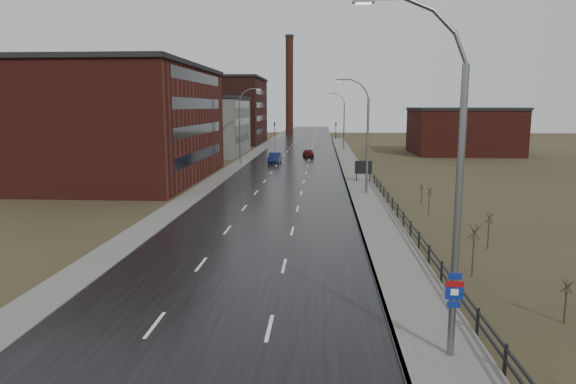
# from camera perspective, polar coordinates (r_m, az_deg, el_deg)

# --- Properties ---
(ground) EXTENTS (320.00, 320.00, 0.00)m
(ground) POSITION_cam_1_polar(r_m,az_deg,el_deg) (17.79, -11.34, -19.89)
(ground) COLOR #2D2819
(ground) RESTS_ON ground
(road) EXTENTS (14.00, 300.00, 0.06)m
(road) POSITION_cam_1_polar(r_m,az_deg,el_deg) (75.55, 0.46, 2.91)
(road) COLOR black
(road) RESTS_ON ground
(sidewalk_right) EXTENTS (3.20, 180.00, 0.18)m
(sidewalk_right) POSITION_cam_1_polar(r_m,az_deg,el_deg) (50.85, 8.55, -0.34)
(sidewalk_right) COLOR #595651
(sidewalk_right) RESTS_ON ground
(curb_right) EXTENTS (0.16, 180.00, 0.18)m
(curb_right) POSITION_cam_1_polar(r_m,az_deg,el_deg) (50.74, 6.84, -0.32)
(curb_right) COLOR slate
(curb_right) RESTS_ON ground
(sidewalk_left) EXTENTS (2.40, 260.00, 0.12)m
(sidewalk_left) POSITION_cam_1_polar(r_m,az_deg,el_deg) (76.45, -5.70, 2.97)
(sidewalk_left) COLOR #595651
(sidewalk_left) RESTS_ON ground
(warehouse_near) EXTENTS (22.44, 28.56, 13.50)m
(warehouse_near) POSITION_cam_1_polar(r_m,az_deg,el_deg) (65.07, -19.29, 7.27)
(warehouse_near) COLOR #471914
(warehouse_near) RESTS_ON ground
(warehouse_mid) EXTENTS (16.32, 20.40, 10.50)m
(warehouse_mid) POSITION_cam_1_polar(r_m,az_deg,el_deg) (95.62, -9.83, 7.30)
(warehouse_mid) COLOR slate
(warehouse_mid) RESTS_ON ground
(warehouse_far) EXTENTS (26.52, 24.48, 15.50)m
(warehouse_far) POSITION_cam_1_polar(r_m,az_deg,el_deg) (125.92, -8.90, 8.95)
(warehouse_far) COLOR #331611
(warehouse_far) RESTS_ON ground
(building_right) EXTENTS (18.36, 16.32, 8.50)m
(building_right) POSITION_cam_1_polar(r_m,az_deg,el_deg) (100.47, 18.86, 6.46)
(building_right) COLOR #471914
(building_right) RESTS_ON ground
(smokestack) EXTENTS (2.70, 2.70, 30.70)m
(smokestack) POSITION_cam_1_polar(r_m,az_deg,el_deg) (165.39, 0.16, 11.84)
(smokestack) COLOR #331611
(smokestack) RESTS_ON ground
(streetlight_main) EXTENTS (3.91, 0.29, 12.11)m
(streetlight_main) POSITION_cam_1_polar(r_m,az_deg,el_deg) (17.64, 17.47, 0.53)
(streetlight_main) COLOR slate
(streetlight_main) RESTS_ON ground
(streetlight_right_mid) EXTENTS (3.36, 0.28, 11.35)m
(streetlight_right_mid) POSITION_cam_1_polar(r_m,az_deg,el_deg) (51.19, 8.51, 6.20)
(streetlight_right_mid) COLOR slate
(streetlight_right_mid) RESTS_ON ground
(streetlight_left) EXTENTS (3.36, 0.28, 11.35)m
(streetlight_left) POSITION_cam_1_polar(r_m,az_deg,el_deg) (77.91, -5.16, 7.36)
(streetlight_left) COLOR slate
(streetlight_left) RESTS_ON ground
(streetlight_right_far) EXTENTS (3.36, 0.28, 11.35)m
(streetlight_right_far) POSITION_cam_1_polar(r_m,az_deg,el_deg) (105.06, 6.08, 7.88)
(streetlight_right_far) COLOR slate
(streetlight_right_far) RESTS_ON ground
(guardrail) EXTENTS (0.10, 53.05, 1.10)m
(guardrail) POSITION_cam_1_polar(r_m,az_deg,el_deg) (34.71, 13.66, -4.05)
(guardrail) COLOR black
(guardrail) RESTS_ON ground
(shrub_b) EXTENTS (0.44, 0.46, 1.83)m
(shrub_b) POSITION_cam_1_polar(r_m,az_deg,el_deg) (23.84, 28.49, -10.55)
(shrub_b) COLOR #382D23
(shrub_b) RESTS_ON ground
(shrub_c) EXTENTS (0.65, 0.68, 2.74)m
(shrub_c) POSITION_cam_1_polar(r_m,az_deg,el_deg) (28.08, 19.91, -5.98)
(shrub_c) COLOR #382D23
(shrub_c) RESTS_ON ground
(shrub_d) EXTENTS (0.54, 0.57, 2.28)m
(shrub_d) POSITION_cam_1_polar(r_m,az_deg,el_deg) (33.82, 21.40, -3.92)
(shrub_d) COLOR #382D23
(shrub_d) RESTS_ON ground
(shrub_e) EXTENTS (0.54, 0.57, 2.30)m
(shrub_e) POSITION_cam_1_polar(r_m,az_deg,el_deg) (42.90, 15.41, -0.87)
(shrub_e) COLOR #382D23
(shrub_e) RESTS_ON ground
(shrub_f) EXTENTS (0.43, 0.45, 1.77)m
(shrub_f) POSITION_cam_1_polar(r_m,az_deg,el_deg) (47.76, 14.60, -0.15)
(shrub_f) COLOR #382D23
(shrub_f) RESTS_ON ground
(billboard) EXTENTS (1.96, 0.17, 2.55)m
(billboard) POSITION_cam_1_polar(r_m,az_deg,el_deg) (59.38, 8.37, 2.65)
(billboard) COLOR black
(billboard) RESTS_ON ground
(traffic_light_left) EXTENTS (0.58, 2.73, 5.30)m
(traffic_light_left) POSITION_cam_1_polar(r_m,az_deg,el_deg) (135.55, -1.49, 7.75)
(traffic_light_left) COLOR black
(traffic_light_left) RESTS_ON ground
(traffic_light_right) EXTENTS (0.58, 2.73, 5.30)m
(traffic_light_right) POSITION_cam_1_polar(r_m,az_deg,el_deg) (135.05, 5.35, 7.71)
(traffic_light_right) COLOR black
(traffic_light_right) RESTS_ON ground
(car_near) EXTENTS (1.86, 4.96, 1.62)m
(car_near) POSITION_cam_1_polar(r_m,az_deg,el_deg) (79.05, -1.47, 3.77)
(car_near) COLOR #0B1539
(car_near) RESTS_ON ground
(car_far) EXTENTS (2.22, 4.34, 1.41)m
(car_far) POSITION_cam_1_polar(r_m,az_deg,el_deg) (88.96, 2.27, 4.33)
(car_far) COLOR #4D0C11
(car_far) RESTS_ON ground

